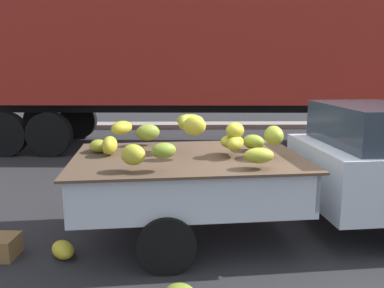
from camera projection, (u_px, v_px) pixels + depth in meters
The scene contains 5 objects.
ground at pixel (282, 237), 5.15m from camera, with size 220.00×220.00×0.00m, color #28282B.
curb_strip at pixel (220, 125), 14.06m from camera, with size 80.00×0.80×0.16m, color gray.
pickup_truck at pixel (337, 167), 5.21m from camera, with size 5.15×2.29×1.70m.
semi_trailer at pixel (195, 51), 10.36m from camera, with size 12.07×2.95×3.95m.
fallen_banana_bunch_near_tailgate at pixel (63, 250), 4.60m from camera, with size 0.37×0.23×0.19m, color yellow.
Camera 1 is at (-1.27, -4.78, 2.21)m, focal length 37.07 mm.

